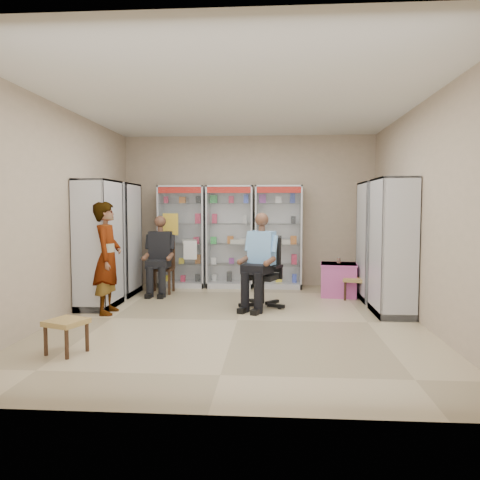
# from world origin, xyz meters

# --- Properties ---
(floor) EXTENTS (6.00, 6.00, 0.00)m
(floor) POSITION_xyz_m (0.00, 0.00, 0.00)
(floor) COLOR tan
(floor) RESTS_ON ground
(room_shell) EXTENTS (5.02, 6.02, 3.01)m
(room_shell) POSITION_xyz_m (0.00, 0.00, 1.97)
(room_shell) COLOR tan
(room_shell) RESTS_ON ground
(cabinet_back_left) EXTENTS (0.90, 0.50, 2.00)m
(cabinet_back_left) POSITION_xyz_m (-1.30, 2.73, 1.00)
(cabinet_back_left) COLOR silver
(cabinet_back_left) RESTS_ON floor
(cabinet_back_mid) EXTENTS (0.90, 0.50, 2.00)m
(cabinet_back_mid) POSITION_xyz_m (-0.35, 2.73, 1.00)
(cabinet_back_mid) COLOR #9FA2A6
(cabinet_back_mid) RESTS_ON floor
(cabinet_back_right) EXTENTS (0.90, 0.50, 2.00)m
(cabinet_back_right) POSITION_xyz_m (0.60, 2.73, 1.00)
(cabinet_back_right) COLOR #AAABB1
(cabinet_back_right) RESTS_ON floor
(cabinet_right_far) EXTENTS (0.90, 0.50, 2.00)m
(cabinet_right_far) POSITION_xyz_m (2.23, 1.60, 1.00)
(cabinet_right_far) COLOR #A1A3A8
(cabinet_right_far) RESTS_ON floor
(cabinet_right_near) EXTENTS (0.90, 0.50, 2.00)m
(cabinet_right_near) POSITION_xyz_m (2.23, 0.50, 1.00)
(cabinet_right_near) COLOR silver
(cabinet_right_near) RESTS_ON floor
(cabinet_left_far) EXTENTS (0.90, 0.50, 2.00)m
(cabinet_left_far) POSITION_xyz_m (-2.23, 1.80, 1.00)
(cabinet_left_far) COLOR #ABADB3
(cabinet_left_far) RESTS_ON floor
(cabinet_left_near) EXTENTS (0.90, 0.50, 2.00)m
(cabinet_left_near) POSITION_xyz_m (-2.23, 0.70, 1.00)
(cabinet_left_near) COLOR #ABADB3
(cabinet_left_near) RESTS_ON floor
(wooden_chair) EXTENTS (0.42, 0.42, 0.94)m
(wooden_chair) POSITION_xyz_m (-1.55, 2.00, 0.47)
(wooden_chair) COLOR #331B13
(wooden_chair) RESTS_ON floor
(seated_customer) EXTENTS (0.44, 0.60, 1.34)m
(seated_customer) POSITION_xyz_m (-1.55, 1.95, 0.67)
(seated_customer) COLOR black
(seated_customer) RESTS_ON floor
(office_chair) EXTENTS (0.79, 0.79, 1.10)m
(office_chair) POSITION_xyz_m (0.33, 0.88, 0.55)
(office_chair) COLOR black
(office_chair) RESTS_ON floor
(seated_shopkeeper) EXTENTS (0.67, 0.77, 1.40)m
(seated_shopkeeper) POSITION_xyz_m (0.33, 0.83, 0.70)
(seated_shopkeeper) COLOR #699AD1
(seated_shopkeeper) RESTS_ON floor
(pink_trunk) EXTENTS (0.67, 0.65, 0.58)m
(pink_trunk) POSITION_xyz_m (1.66, 1.91, 0.29)
(pink_trunk) COLOR #B94A98
(pink_trunk) RESTS_ON floor
(tea_glass) EXTENTS (0.07, 0.07, 0.10)m
(tea_glass) POSITION_xyz_m (1.67, 1.97, 0.63)
(tea_glass) COLOR #5A1607
(tea_glass) RESTS_ON pink_trunk
(woven_stool_a) EXTENTS (0.46, 0.46, 0.37)m
(woven_stool_a) POSITION_xyz_m (1.90, 1.61, 0.19)
(woven_stool_a) COLOR tan
(woven_stool_a) RESTS_ON floor
(woven_stool_b) EXTENTS (0.48, 0.48, 0.37)m
(woven_stool_b) POSITION_xyz_m (-1.73, -1.61, 0.18)
(woven_stool_b) COLOR olive
(woven_stool_b) RESTS_ON floor
(standing_man) EXTENTS (0.44, 0.63, 1.66)m
(standing_man) POSITION_xyz_m (-1.95, 0.30, 0.83)
(standing_man) COLOR gray
(standing_man) RESTS_ON floor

